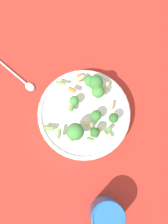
% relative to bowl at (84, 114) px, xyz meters
% --- Properties ---
extents(ground_plane, '(3.00, 3.00, 0.00)m').
position_rel_bowl_xyz_m(ground_plane, '(0.00, 0.00, -0.03)').
color(ground_plane, '#B72D23').
extents(bowl, '(0.28, 0.28, 0.05)m').
position_rel_bowl_xyz_m(bowl, '(0.00, 0.00, 0.00)').
color(bowl, white).
rests_on(bowl, ground_plane).
extents(pasta_salad, '(0.22, 0.22, 0.08)m').
position_rel_bowl_xyz_m(pasta_salad, '(-0.01, -0.01, 0.06)').
color(pasta_salad, '#8CB766').
rests_on(pasta_salad, bowl).
extents(cup, '(0.09, 0.09, 0.10)m').
position_rel_bowl_xyz_m(cup, '(0.00, 0.29, 0.02)').
color(cup, '#2366B2').
rests_on(cup, ground_plane).
extents(spoon, '(0.13, 0.16, 0.01)m').
position_rel_bowl_xyz_m(spoon, '(0.18, -0.17, -0.02)').
color(spoon, silver).
rests_on(spoon, ground_plane).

